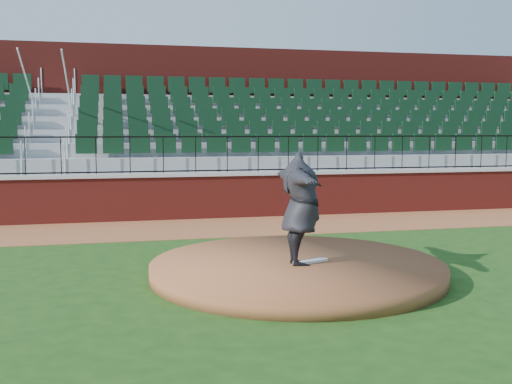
% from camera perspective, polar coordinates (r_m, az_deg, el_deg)
% --- Properties ---
extents(ground, '(90.00, 90.00, 0.00)m').
position_cam_1_polar(ground, '(10.28, 1.92, -8.08)').
color(ground, '#1B4012').
rests_on(ground, ground).
extents(warning_track, '(34.00, 3.20, 0.01)m').
position_cam_1_polar(warning_track, '(15.45, -3.29, -3.31)').
color(warning_track, brown).
rests_on(warning_track, ground).
extents(field_wall, '(34.00, 0.35, 1.20)m').
position_cam_1_polar(field_wall, '(16.94, -4.23, -0.47)').
color(field_wall, maroon).
rests_on(field_wall, ground).
extents(wall_cap, '(34.00, 0.45, 0.10)m').
position_cam_1_polar(wall_cap, '(16.88, -4.24, 1.72)').
color(wall_cap, '#B7B7B7').
rests_on(wall_cap, field_wall).
extents(wall_railing, '(34.00, 0.05, 1.00)m').
position_cam_1_polar(wall_railing, '(16.84, -4.26, 3.59)').
color(wall_railing, black).
rests_on(wall_railing, wall_cap).
extents(seating_stands, '(34.00, 5.10, 4.60)m').
position_cam_1_polar(seating_stands, '(19.53, -5.51, 5.37)').
color(seating_stands, gray).
rests_on(seating_stands, ground).
extents(concourse_wall, '(34.00, 0.50, 5.50)m').
position_cam_1_polar(concourse_wall, '(22.31, -6.48, 6.58)').
color(concourse_wall, maroon).
rests_on(concourse_wall, ground).
extents(pitchers_mound, '(5.00, 5.00, 0.25)m').
position_cam_1_polar(pitchers_mound, '(10.33, 3.91, -7.30)').
color(pitchers_mound, brown).
rests_on(pitchers_mound, ground).
extents(pitching_rubber, '(0.66, 0.39, 0.04)m').
position_cam_1_polar(pitching_rubber, '(10.25, 5.22, -6.59)').
color(pitching_rubber, silver).
rests_on(pitching_rubber, pitchers_mound).
extents(pitcher, '(0.75, 2.33, 1.87)m').
position_cam_1_polar(pitcher, '(9.91, 4.26, -1.63)').
color(pitcher, black).
rests_on(pitcher, pitchers_mound).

